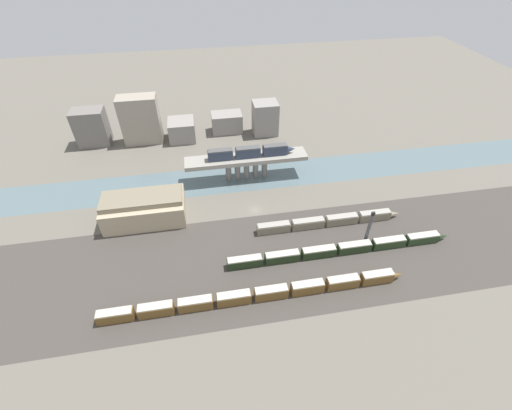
{
  "coord_description": "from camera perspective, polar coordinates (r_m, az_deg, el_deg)",
  "views": [
    {
      "loc": [
        -15.56,
        -91.81,
        82.5
      ],
      "look_at": [
        0.0,
        -1.58,
        3.93
      ],
      "focal_mm": 24.0,
      "sensor_mm": 36.0,
      "label": 1
    }
  ],
  "objects": [
    {
      "name": "train_yard_mid",
      "position": [
        111.94,
        13.9,
        -7.17
      ],
      "size": [
        73.06,
        2.67,
        3.43
      ],
      "color": "#23381E",
      "rests_on": "ground"
    },
    {
      "name": "city_block_right",
      "position": [
        171.84,
        -4.88,
        13.53
      ],
      "size": [
        14.47,
        9.52,
        9.22
      ],
      "primitive_type": "cube",
      "color": "gray",
      "rests_on": "ground"
    },
    {
      "name": "city_block_center",
      "position": [
        168.15,
        -12.25,
        12.13
      ],
      "size": [
        11.96,
        12.4,
        9.38
      ],
      "primitive_type": "cube",
      "color": "gray",
      "rests_on": "ground"
    },
    {
      "name": "warehouse_building",
      "position": [
        124.23,
        -18.1,
        -0.49
      ],
      "size": [
        27.52,
        14.77,
        10.08
      ],
      "color": "tan",
      "rests_on": "ground"
    },
    {
      "name": "train_on_bridge",
      "position": [
        134.09,
        -0.87,
        8.84
      ],
      "size": [
        34.39,
        3.1,
        4.18
      ],
      "color": "#2D384C",
      "rests_on": "bridge"
    },
    {
      "name": "city_block_far_left",
      "position": [
        175.6,
        -25.73,
        11.58
      ],
      "size": [
        13.94,
        9.54,
        16.66
      ],
      "primitive_type": "cube",
      "color": "slate",
      "rests_on": "ground"
    },
    {
      "name": "bridge",
      "position": [
        136.06,
        -1.62,
        7.31
      ],
      "size": [
        47.94,
        8.04,
        9.82
      ],
      "color": "gray",
      "rests_on": "ground"
    },
    {
      "name": "city_block_far_right",
      "position": [
        168.25,
        1.53,
        14.27
      ],
      "size": [
        11.52,
        9.92,
        15.66
      ],
      "primitive_type": "cube",
      "color": "gray",
      "rests_on": "ground"
    },
    {
      "name": "railbed_yard",
      "position": [
        107.92,
        2.05,
        -9.26
      ],
      "size": [
        280.0,
        42.0,
        0.01
      ],
      "primitive_type": "cube",
      "color": "#423D38",
      "rests_on": "ground"
    },
    {
      "name": "city_block_left",
      "position": [
        168.09,
        -18.7,
        13.29
      ],
      "size": [
        17.04,
        8.62,
        21.83
      ],
      "primitive_type": "cube",
      "color": "gray",
      "rests_on": "ground"
    },
    {
      "name": "signal_tower",
      "position": [
        113.55,
        18.25,
        -3.84
      ],
      "size": [
        1.09,
        1.09,
        13.79
      ],
      "color": "#4C4C51",
      "rests_on": "ground"
    },
    {
      "name": "train_yard_near",
      "position": [
        97.94,
        0.07,
        -14.77
      ],
      "size": [
        86.01,
        2.7,
        3.82
      ],
      "color": "brown",
      "rests_on": "ground"
    },
    {
      "name": "ground_plane",
      "position": [
        124.41,
        -0.12,
        -0.9
      ],
      "size": [
        400.0,
        400.0,
        0.0
      ],
      "primitive_type": "plane",
      "color": "#666056"
    },
    {
      "name": "train_yard_far",
      "position": [
        120.31,
        12.01,
        -2.66
      ],
      "size": [
        51.31,
        2.67,
        3.49
      ],
      "color": "gray",
      "rests_on": "ground"
    },
    {
      "name": "river_water",
      "position": [
        140.48,
        -1.56,
        4.66
      ],
      "size": [
        320.0,
        18.28,
        0.01
      ],
      "primitive_type": "cube",
      "color": "slate",
      "rests_on": "ground"
    }
  ]
}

